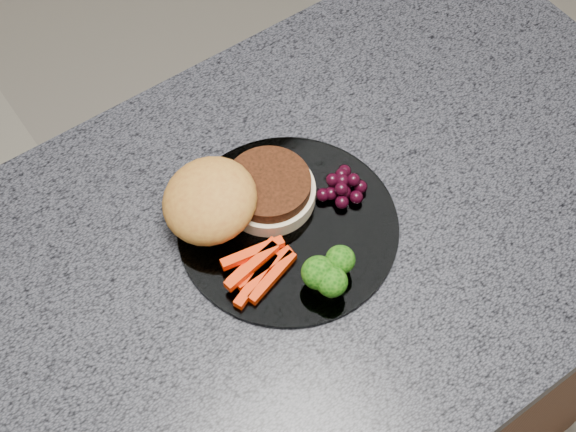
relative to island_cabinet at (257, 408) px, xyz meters
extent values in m
cube|color=brown|center=(0.00, 0.00, 0.00)|extent=(1.20, 0.60, 0.86)
cube|color=#44454D|center=(0.00, 0.00, 0.45)|extent=(1.20, 0.60, 0.04)
cylinder|color=white|center=(0.08, 0.02, 0.47)|extent=(0.26, 0.26, 0.01)
cylinder|color=beige|center=(0.08, 0.06, 0.49)|extent=(0.12, 0.12, 0.02)
cylinder|color=#451C0D|center=(0.08, 0.06, 0.50)|extent=(0.11, 0.11, 0.02)
ellipsoid|color=#B9842E|center=(0.01, 0.08, 0.51)|extent=(0.12, 0.12, 0.06)
cube|color=#FA3104|center=(0.01, 0.00, 0.48)|extent=(0.08, 0.03, 0.01)
cube|color=#FA3104|center=(0.02, -0.01, 0.48)|extent=(0.08, 0.01, 0.01)
cube|color=#FA3104|center=(0.00, -0.02, 0.48)|extent=(0.07, 0.04, 0.01)
cube|color=#FA3104|center=(0.02, 0.00, 0.49)|extent=(0.08, 0.02, 0.01)
cube|color=#FA3104|center=(0.01, -0.01, 0.49)|extent=(0.08, 0.02, 0.01)
cube|color=#FA3104|center=(0.02, -0.03, 0.48)|extent=(0.08, 0.03, 0.01)
cylinder|color=#5C8931|center=(0.06, -0.06, 0.48)|extent=(0.01, 0.01, 0.02)
ellipsoid|color=#0C3D08|center=(0.06, -0.06, 0.50)|extent=(0.04, 0.04, 0.04)
cylinder|color=#5C8931|center=(0.09, -0.06, 0.48)|extent=(0.01, 0.01, 0.02)
ellipsoid|color=#0C3D08|center=(0.09, -0.06, 0.50)|extent=(0.03, 0.03, 0.03)
cylinder|color=#5C8931|center=(0.06, -0.08, 0.48)|extent=(0.01, 0.01, 0.02)
ellipsoid|color=#0C3D08|center=(0.06, -0.08, 0.50)|extent=(0.04, 0.04, 0.03)
sphere|color=black|center=(0.15, 0.01, 0.48)|extent=(0.02, 0.02, 0.02)
sphere|color=black|center=(0.17, 0.02, 0.48)|extent=(0.02, 0.02, 0.02)
sphere|color=black|center=(0.16, 0.03, 0.48)|extent=(0.02, 0.02, 0.02)
sphere|color=black|center=(0.14, 0.02, 0.48)|extent=(0.02, 0.02, 0.02)
sphere|color=black|center=(0.14, 0.00, 0.48)|extent=(0.02, 0.02, 0.02)
sphere|color=black|center=(0.16, 0.00, 0.48)|extent=(0.02, 0.02, 0.02)
sphere|color=black|center=(0.17, 0.01, 0.48)|extent=(0.02, 0.02, 0.02)
sphere|color=black|center=(0.17, 0.04, 0.48)|extent=(0.02, 0.02, 0.02)
sphere|color=black|center=(0.13, 0.02, 0.48)|extent=(0.02, 0.02, 0.02)
sphere|color=black|center=(0.16, 0.02, 0.50)|extent=(0.02, 0.02, 0.02)
sphere|color=black|center=(0.15, 0.01, 0.50)|extent=(0.02, 0.02, 0.02)
sphere|color=black|center=(0.17, 0.01, 0.50)|extent=(0.02, 0.02, 0.02)
sphere|color=black|center=(0.15, 0.03, 0.50)|extent=(0.02, 0.02, 0.02)
sphere|color=black|center=(0.16, 0.03, 0.50)|extent=(0.02, 0.02, 0.02)
camera|label=1|loc=(-0.21, -0.38, 1.28)|focal=50.00mm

